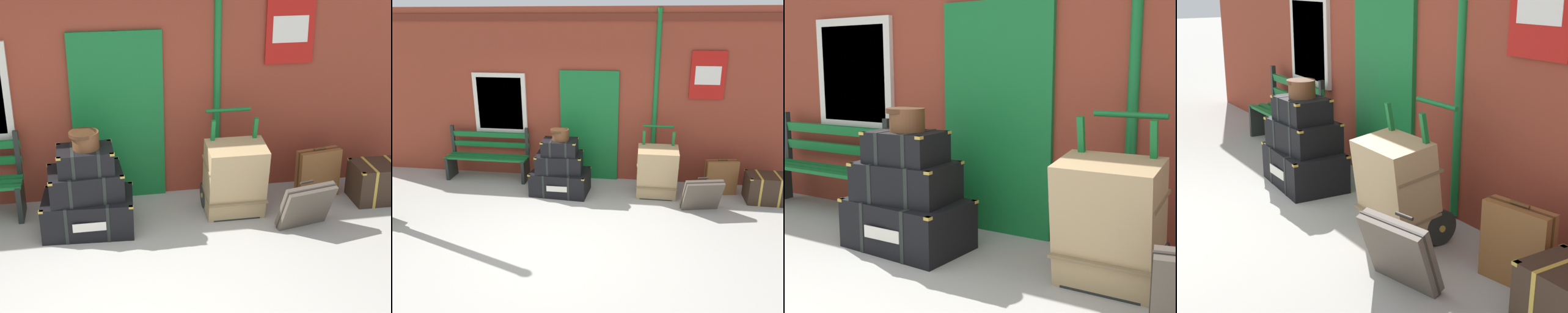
{
  "view_description": "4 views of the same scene",
  "coord_description": "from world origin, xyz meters",
  "views": [
    {
      "loc": [
        -0.13,
        -4.43,
        3.44
      ],
      "look_at": [
        0.95,
        1.62,
        0.82
      ],
      "focal_mm": 54.77,
      "sensor_mm": 36.0,
      "label": 1
    },
    {
      "loc": [
        1.12,
        -4.74,
        2.95
      ],
      "look_at": [
        0.24,
        1.56,
        0.75
      ],
      "focal_mm": 35.93,
      "sensor_mm": 36.0,
      "label": 2
    },
    {
      "loc": [
        2.46,
        -1.67,
        1.52
      ],
      "look_at": [
        0.39,
        1.73,
        0.84
      ],
      "focal_mm": 47.78,
      "sensor_mm": 36.0,
      "label": 3
    },
    {
      "loc": [
        5.3,
        -1.02,
        2.22
      ],
      "look_at": [
        0.92,
        1.78,
        0.62
      ],
      "focal_mm": 53.05,
      "sensor_mm": 36.0,
      "label": 4
    }
  ],
  "objects": [
    {
      "name": "brick_facade",
      "position": [
        -0.01,
        2.6,
        1.6
      ],
      "size": [
        10.4,
        0.35,
        3.2
      ],
      "color": "brown",
      "rests_on": "ground"
    },
    {
      "name": "porters_trolley",
      "position": [
        1.43,
        1.88,
        0.27
      ],
      "size": [
        0.71,
        0.59,
        1.2
      ],
      "color": "black",
      "rests_on": "ground"
    },
    {
      "name": "suitcase_olive",
      "position": [
        2.15,
        1.24,
        0.29
      ],
      "size": [
        0.66,
        0.44,
        0.58
      ],
      "color": "#51473D",
      "rests_on": "ground"
    },
    {
      "name": "round_hatbox",
      "position": [
        -0.25,
        1.64,
        1.11
      ],
      "size": [
        0.32,
        0.31,
        0.19
      ],
      "color": "brown",
      "rests_on": "steamer_trunk_top"
    },
    {
      "name": "ground_plane",
      "position": [
        0.0,
        0.0,
        0.0
      ],
      "size": [
        60.0,
        60.0,
        0.0
      ],
      "primitive_type": "plane",
      "color": "#A3A099"
    },
    {
      "name": "corner_trunk",
      "position": [
        3.31,
        1.78,
        0.24
      ],
      "size": [
        0.7,
        0.5,
        0.49
      ],
      "color": "#332319",
      "rests_on": "ground"
    },
    {
      "name": "steamer_trunk_base",
      "position": [
        -0.27,
        1.65,
        0.21
      ],
      "size": [
        1.05,
        0.71,
        0.43
      ],
      "color": "black",
      "rests_on": "ground"
    },
    {
      "name": "large_brown_trunk",
      "position": [
        1.43,
        1.71,
        0.47
      ],
      "size": [
        0.7,
        0.56,
        0.93
      ],
      "color": "tan",
      "rests_on": "ground"
    },
    {
      "name": "steamer_trunk_top",
      "position": [
        -0.27,
        1.64,
        0.87
      ],
      "size": [
        0.63,
        0.47,
        0.27
      ],
      "color": "black",
      "rests_on": "steamer_trunk_middle"
    },
    {
      "name": "platform_bench",
      "position": [
        -1.82,
        2.16,
        0.44
      ],
      "size": [
        1.6,
        0.43,
        1.01
      ],
      "color": "#146B2D",
      "rests_on": "ground"
    },
    {
      "name": "steamer_trunk_middle",
      "position": [
        -0.28,
        1.65,
        0.58
      ],
      "size": [
        0.85,
        0.6,
        0.33
      ],
      "color": "black",
      "rests_on": "steamer_trunk_base"
    },
    {
      "name": "suitcase_charcoal",
      "position": [
        2.58,
        2.0,
        0.31
      ],
      "size": [
        0.58,
        0.26,
        0.67
      ],
      "color": "brown",
      "rests_on": "ground"
    }
  ]
}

